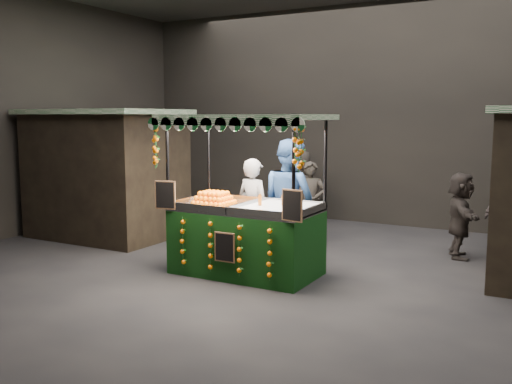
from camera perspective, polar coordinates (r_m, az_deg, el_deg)
The scene contains 10 objects.
ground at distance 8.96m, azimuth 1.91°, elevation -8.34°, with size 12.00×12.00×0.00m, color black.
market_hall at distance 8.67m, azimuth 2.01°, elevation 13.71°, with size 12.10×10.10×5.05m.
neighbour_stall_left at distance 12.07m, azimuth -14.76°, elevation 1.87°, with size 3.00×2.20×2.60m.
juice_stall at distance 8.84m, azimuth -1.06°, elevation -3.39°, with size 2.57×1.51×2.49m.
vendor_grey at distance 9.68m, azimuth -0.25°, elevation -1.80°, with size 0.72×0.55×1.76m.
vendor_blue at distance 9.60m, azimuth 3.38°, elevation -0.88°, with size 1.25×1.14×2.09m.
shopper_0 at distance 11.01m, azimuth 5.50°, elevation -1.10°, with size 0.68×0.55×1.60m.
shopper_2 at distance 12.08m, azimuth 4.78°, elevation -0.44°, with size 0.95×0.47×1.56m.
shopper_4 at distance 13.08m, azimuth 4.56°, elevation 0.49°, with size 0.83×0.54×1.70m.
shopper_5 at distance 10.51m, azimuth 19.83°, elevation -2.21°, with size 0.81×1.46×1.50m.
Camera 1 is at (3.90, -7.68, 2.45)m, focal length 39.85 mm.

